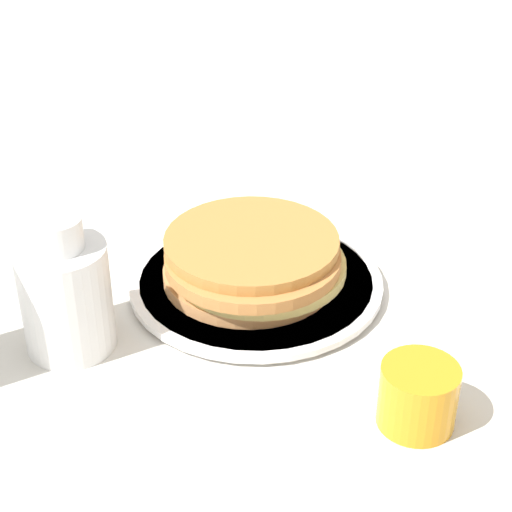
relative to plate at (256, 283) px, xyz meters
name	(u,v)px	position (x,y,z in m)	size (l,w,h in m)	color
ground_plane	(286,292)	(-0.03, 0.02, -0.01)	(4.00, 4.00, 0.00)	silver
plate	(256,283)	(0.00, 0.00, 0.00)	(0.26, 0.26, 0.01)	white
pancake_stack	(253,260)	(0.00, 0.00, 0.03)	(0.19, 0.19, 0.05)	tan
juice_glass	(418,396)	(-0.04, 0.24, 0.02)	(0.07, 0.07, 0.06)	orange
cream_jug	(65,293)	(0.20, 0.01, 0.05)	(0.08, 0.08, 0.14)	white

